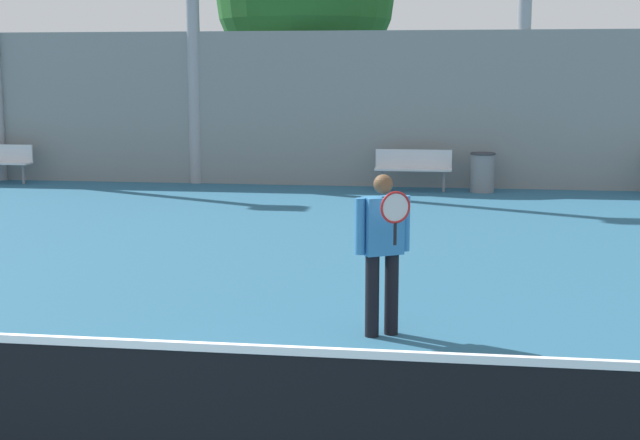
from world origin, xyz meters
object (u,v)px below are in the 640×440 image
at_px(tennis_net, 79,419).
at_px(trash_bin, 482,172).
at_px(tennis_player, 383,245).
at_px(bench_courtside_near, 413,165).

height_order(tennis_net, trash_bin, tennis_net).
distance_m(tennis_net, tennis_player, 4.07).
distance_m(tennis_net, bench_courtside_near, 14.66).
bearing_deg(bench_courtside_near, tennis_player, -89.52).
height_order(bench_courtside_near, trash_bin, bench_courtside_near).
xyz_separation_m(tennis_player, trash_bin, (1.40, 10.87, -0.49)).
distance_m(tennis_player, bench_courtside_near, 10.85).
bearing_deg(tennis_player, bench_courtside_near, 61.38).
xyz_separation_m(tennis_net, bench_courtside_near, (1.50, 14.58, 0.03)).
relative_size(tennis_player, trash_bin, 1.90).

